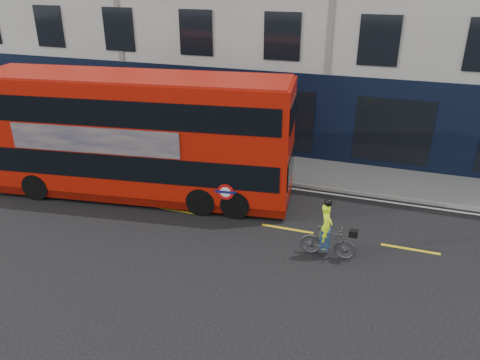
% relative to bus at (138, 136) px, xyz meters
% --- Properties ---
extents(ground, '(120.00, 120.00, 0.00)m').
position_rel_bus_xyz_m(ground, '(6.04, -2.36, -2.41)').
color(ground, black).
rests_on(ground, ground).
extents(pavement, '(60.00, 3.00, 0.12)m').
position_rel_bus_xyz_m(pavement, '(6.04, 4.14, -2.35)').
color(pavement, gray).
rests_on(pavement, ground).
extents(kerb, '(60.00, 0.12, 0.13)m').
position_rel_bus_xyz_m(kerb, '(6.04, 2.64, -2.34)').
color(kerb, gray).
rests_on(kerb, ground).
extents(road_edge_line, '(58.00, 0.10, 0.01)m').
position_rel_bus_xyz_m(road_edge_line, '(6.04, 2.34, -2.40)').
color(road_edge_line, silver).
rests_on(road_edge_line, ground).
extents(lane_dashes, '(58.00, 0.12, 0.01)m').
position_rel_bus_xyz_m(lane_dashes, '(6.04, -0.86, -2.40)').
color(lane_dashes, gold).
rests_on(lane_dashes, ground).
extents(bus, '(11.87, 4.15, 4.69)m').
position_rel_bus_xyz_m(bus, '(0.00, 0.00, 0.00)').
color(bus, '#B31407').
rests_on(bus, ground).
extents(cyclist, '(1.72, 0.53, 1.96)m').
position_rel_bus_xyz_m(cyclist, '(7.56, -2.09, -1.75)').
color(cyclist, '#444649').
rests_on(cyclist, ground).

